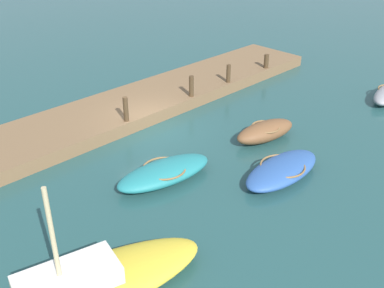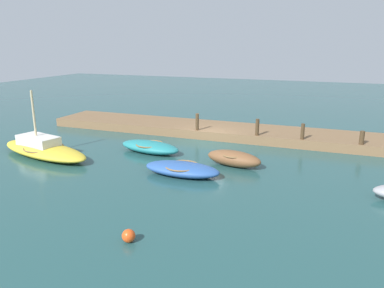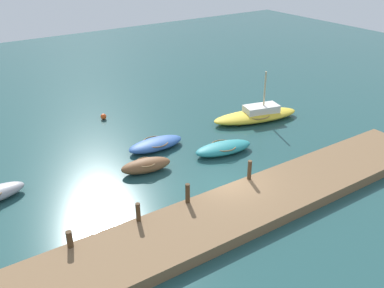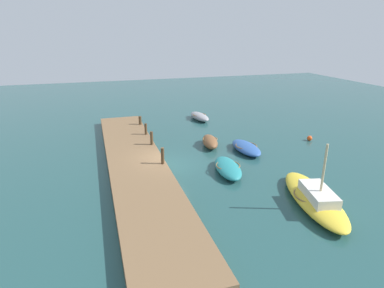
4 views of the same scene
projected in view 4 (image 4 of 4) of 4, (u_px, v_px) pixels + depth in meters
name	position (u px, v px, depth m)	size (l,w,h in m)	color
ground_plane	(169.00, 165.00, 22.18)	(84.00, 84.00, 0.00)	#234C4C
dock_platform	(137.00, 165.00, 21.48)	(24.23, 3.70, 0.57)	brown
rowboat_teal	(228.00, 168.00, 20.93)	(3.96, 2.09, 0.66)	teal
rowboat_grey	(199.00, 116.00, 33.46)	(3.64, 1.68, 0.70)	#939399
dinghy_brown	(210.00, 142.00, 25.69)	(3.07, 1.64, 0.80)	brown
sailboat_yellow	(315.00, 198.00, 17.01)	(6.83, 3.51, 3.61)	gold
rowboat_blue	(246.00, 148.00, 24.61)	(3.71, 1.66, 0.63)	#2D569E
mooring_post_west	(140.00, 120.00, 29.74)	(0.26, 0.26, 0.77)	#47331E
mooring_post_mid_west	(146.00, 129.00, 26.82)	(0.22, 0.22, 0.93)	#47331E
mooring_post_mid_east	(152.00, 138.00, 24.38)	(0.22, 0.22, 1.02)	#47331E
mooring_post_east	(163.00, 156.00, 20.83)	(0.21, 0.21, 1.09)	#47331E
marker_buoy	(310.00, 138.00, 27.11)	(0.43, 0.43, 0.43)	#E54C19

